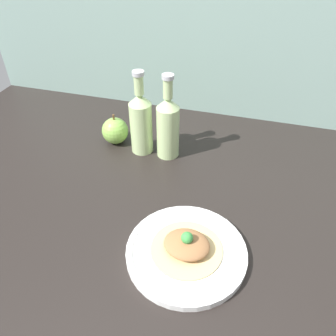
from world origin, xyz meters
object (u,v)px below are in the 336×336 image
object	(u,v)px
plated_food	(187,245)
cider_bottle_left	(141,121)
cider_bottle_right	(168,125)
apple	(115,131)
plate	(186,251)

from	to	relation	value
plated_food	cider_bottle_left	distance (cm)	44.62
cider_bottle_right	cider_bottle_left	bearing A→B (deg)	180.00
plated_food	cider_bottle_left	xyz separation A→B (cm)	(-23.91, 36.93, 7.48)
cider_bottle_right	apple	world-z (taller)	cider_bottle_right
plate	apple	size ratio (longest dim) A/B	2.64
plate	cider_bottle_left	xyz separation A→B (cm)	(-23.91, 36.93, 9.71)
apple	plated_food	bearing A→B (deg)	-48.65
plated_food	cider_bottle_right	xyz separation A→B (cm)	(-15.09, 36.93, 7.48)
plate	cider_bottle_right	world-z (taller)	cider_bottle_right
cider_bottle_right	plated_food	bearing A→B (deg)	-67.77
apple	plate	bearing A→B (deg)	-48.65
plate	plated_food	bearing A→B (deg)	90.00
plated_food	plate	bearing A→B (deg)	-90.00
cider_bottle_left	cider_bottle_right	bearing A→B (deg)	0.00
cider_bottle_left	cider_bottle_right	xyz separation A→B (cm)	(8.82, 0.00, 0.00)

